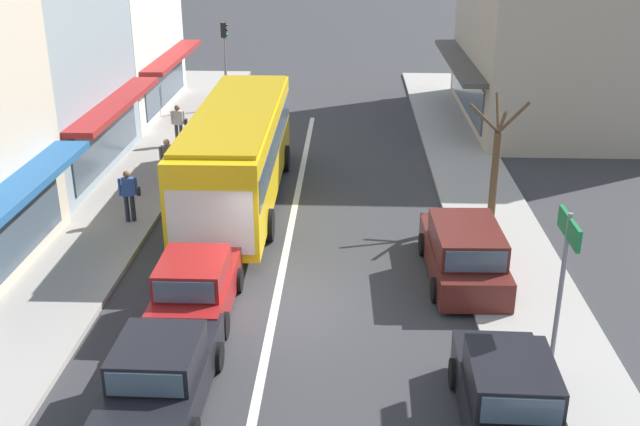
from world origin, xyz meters
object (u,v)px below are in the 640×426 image
at_px(directional_road_sign, 565,257).
at_px(pedestrian_with_handbag_near, 179,122).
at_px(hatchback_adjacent_lane_lead, 196,288).
at_px(street_tree_right, 495,164).
at_px(sedan_behind_bus_near, 161,376).
at_px(parked_wagon_kerb_second, 464,253).
at_px(parked_hatchback_kerb_front, 507,394).
at_px(pedestrian_far_walker, 129,193).
at_px(traffic_light_downstreet, 225,52).
at_px(pedestrian_browsing_midblock, 168,159).
at_px(city_bus, 238,149).

height_order(directional_road_sign, pedestrian_with_handbag_near, directional_road_sign).
xyz_separation_m(hatchback_adjacent_lane_lead, directional_road_sign, (7.87, -2.12, 1.97)).
height_order(directional_road_sign, street_tree_right, street_tree_right).
distance_m(sedan_behind_bus_near, pedestrian_with_handbag_near, 17.36).
bearing_deg(pedestrian_with_handbag_near, directional_road_sign, -54.25).
xyz_separation_m(parked_wagon_kerb_second, directional_road_sign, (1.27, -4.28, 1.93)).
bearing_deg(sedan_behind_bus_near, hatchback_adjacent_lane_lead, 90.23).
relative_size(parked_hatchback_kerb_front, pedestrian_with_handbag_near, 2.29).
bearing_deg(street_tree_right, parked_hatchback_kerb_front, -98.14).
distance_m(pedestrian_with_handbag_near, pedestrian_far_walker, 8.12).
relative_size(parked_hatchback_kerb_front, street_tree_right, 0.95).
bearing_deg(directional_road_sign, traffic_light_downstreet, 115.32).
xyz_separation_m(traffic_light_downstreet, directional_road_sign, (10.22, -21.59, -0.18)).
xyz_separation_m(sedan_behind_bus_near, traffic_light_downstreet, (-2.36, 23.05, 2.19)).
distance_m(directional_road_sign, pedestrian_with_handbag_near, 19.26).
height_order(hatchback_adjacent_lane_lead, parked_wagon_kerb_second, parked_wagon_kerb_second).
bearing_deg(hatchback_adjacent_lane_lead, traffic_light_downstreet, 96.87).
xyz_separation_m(traffic_light_downstreet, pedestrian_browsing_midblock, (-0.33, -10.79, -1.79)).
xyz_separation_m(directional_road_sign, pedestrian_with_handbag_near, (-11.21, 15.57, -1.61)).
height_order(street_tree_right, pedestrian_with_handbag_near, street_tree_right).
height_order(traffic_light_downstreet, directional_road_sign, traffic_light_downstreet).
height_order(traffic_light_downstreet, pedestrian_far_walker, traffic_light_downstreet).
distance_m(city_bus, parked_hatchback_kerb_front, 13.12).
distance_m(parked_hatchback_kerb_front, pedestrian_far_walker, 13.40).
bearing_deg(traffic_light_downstreet, street_tree_right, -52.14).
relative_size(directional_road_sign, pedestrian_browsing_midblock, 2.21).
relative_size(street_tree_right, pedestrian_browsing_midblock, 2.41).
bearing_deg(parked_wagon_kerb_second, hatchback_adjacent_lane_lead, -161.93).
xyz_separation_m(parked_hatchback_kerb_front, pedestrian_far_walker, (-9.66, 9.28, 0.36)).
relative_size(city_bus, parked_hatchback_kerb_front, 2.91).
relative_size(hatchback_adjacent_lane_lead, pedestrian_browsing_midblock, 2.27).
height_order(sedan_behind_bus_near, pedestrian_browsing_midblock, pedestrian_browsing_midblock).
bearing_deg(pedestrian_browsing_midblock, pedestrian_with_handbag_near, 97.98).
height_order(street_tree_right, pedestrian_browsing_midblock, street_tree_right).
bearing_deg(parked_hatchback_kerb_front, pedestrian_with_handbag_near, 119.69).
relative_size(parked_hatchback_kerb_front, pedestrian_browsing_midblock, 2.29).
bearing_deg(pedestrian_with_handbag_near, traffic_light_downstreet, 80.61).
bearing_deg(pedestrian_browsing_midblock, traffic_light_downstreet, 88.26).
xyz_separation_m(pedestrian_with_handbag_near, pedestrian_far_walker, (0.26, -8.11, 0.00)).
xyz_separation_m(street_tree_right, pedestrian_with_handbag_near, (-11.36, 7.31, -0.80)).
xyz_separation_m(city_bus, parked_wagon_kerb_second, (6.61, -5.20, -1.14)).
height_order(parked_wagon_kerb_second, traffic_light_downstreet, traffic_light_downstreet).
bearing_deg(pedestrian_browsing_midblock, street_tree_right, -13.37).
xyz_separation_m(parked_wagon_kerb_second, pedestrian_with_handbag_near, (-9.94, 11.30, 0.32)).
height_order(parked_hatchback_kerb_front, directional_road_sign, directional_road_sign).
height_order(parked_hatchback_kerb_front, traffic_light_downstreet, traffic_light_downstreet).
xyz_separation_m(pedestrian_with_handbag_near, pedestrian_browsing_midblock, (0.67, -4.77, -0.00)).
bearing_deg(city_bus, pedestrian_far_walker, -146.78).
height_order(parked_wagon_kerb_second, pedestrian_browsing_midblock, pedestrian_browsing_midblock).
bearing_deg(parked_wagon_kerb_second, parked_hatchback_kerb_front, -90.24).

